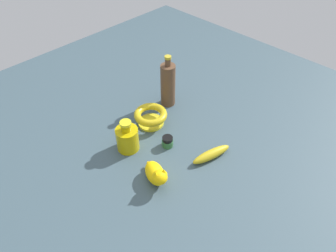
{
  "coord_description": "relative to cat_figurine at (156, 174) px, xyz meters",
  "views": [
    {
      "loc": [
        -0.62,
        0.64,
        0.9
      ],
      "look_at": [
        0.0,
        0.0,
        0.07
      ],
      "focal_mm": 32.52,
      "sensor_mm": 36.0,
      "label": 1
    }
  ],
  "objects": [
    {
      "name": "ground",
      "position": [
        0.12,
        -0.19,
        -0.04
      ],
      "size": [
        2.0,
        2.0,
        0.0
      ],
      "primitive_type": "plane",
      "color": "#384C56"
    },
    {
      "name": "cat_figurine",
      "position": [
        0.0,
        0.0,
        0.0
      ],
      "size": [
        0.14,
        0.1,
        0.1
      ],
      "color": "yellow",
      "rests_on": "ground"
    },
    {
      "name": "banana",
      "position": [
        -0.07,
        -0.23,
        -0.02
      ],
      "size": [
        0.08,
        0.17,
        0.04
      ],
      "primitive_type": "ellipsoid",
      "rotation": [
        0.0,
        0.0,
        4.45
      ],
      "color": "gold",
      "rests_on": "ground"
    },
    {
      "name": "bottle_tall",
      "position": [
        0.29,
        -0.35,
        0.06
      ],
      "size": [
        0.07,
        0.07,
        0.25
      ],
      "color": "brown",
      "rests_on": "ground"
    },
    {
      "name": "bottle_short",
      "position": [
        0.2,
        -0.04,
        0.01
      ],
      "size": [
        0.09,
        0.09,
        0.14
      ],
      "color": "#B69F09",
      "rests_on": "ground"
    },
    {
      "name": "bowl",
      "position": [
        0.24,
        -0.2,
        0.0
      ],
      "size": [
        0.14,
        0.14,
        0.07
      ],
      "color": "yellow",
      "rests_on": "ground"
    },
    {
      "name": "nail_polish_jar",
      "position": [
        0.1,
        -0.16,
        -0.02
      ],
      "size": [
        0.05,
        0.05,
        0.05
      ],
      "color": "#2D6433",
      "rests_on": "ground"
    }
  ]
}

